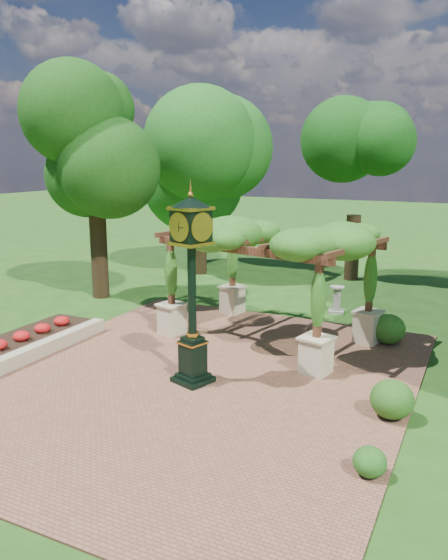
% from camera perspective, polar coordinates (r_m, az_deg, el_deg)
% --- Properties ---
extents(ground, '(120.00, 120.00, 0.00)m').
position_cam_1_polar(ground, '(12.88, -4.99, -11.83)').
color(ground, '#1E4714').
rests_on(ground, ground).
extents(brick_plaza, '(10.00, 12.00, 0.04)m').
position_cam_1_polar(brick_plaza, '(13.66, -2.80, -10.22)').
color(brick_plaza, brown).
rests_on(brick_plaza, ground).
extents(border_wall, '(0.35, 5.00, 0.40)m').
position_cam_1_polar(border_wall, '(15.85, -18.57, -6.90)').
color(border_wall, '#C6B793').
rests_on(border_wall, ground).
extents(flower_bed, '(1.50, 5.00, 0.36)m').
position_cam_1_polar(flower_bed, '(16.48, -20.82, -6.40)').
color(flower_bed, red).
rests_on(flower_bed, ground).
extents(pedestal_clock, '(1.13, 1.13, 4.55)m').
position_cam_1_polar(pedestal_clock, '(12.62, -3.41, 0.72)').
color(pedestal_clock, black).
rests_on(pedestal_clock, brick_plaza).
extents(pergola, '(6.48, 4.84, 3.66)m').
position_cam_1_polar(pergola, '(15.84, 4.71, 4.19)').
color(pergola, beige).
rests_on(pergola, brick_plaza).
extents(sundial, '(0.62, 0.62, 0.94)m').
position_cam_1_polar(sundial, '(19.52, 11.70, -2.18)').
color(sundial, gray).
rests_on(sundial, ground).
extents(shrub_front, '(0.73, 0.73, 0.52)m').
position_cam_1_polar(shrub_front, '(10.04, 14.98, -17.88)').
color(shrub_front, '#215819').
rests_on(shrub_front, brick_plaza).
extents(shrub_mid, '(1.04, 1.04, 0.81)m').
position_cam_1_polar(shrub_mid, '(12.06, 17.15, -11.83)').
color(shrub_mid, '#255417').
rests_on(shrub_mid, brick_plaza).
extents(shrub_back, '(1.12, 1.12, 0.87)m').
position_cam_1_polar(shrub_back, '(16.59, 16.81, -4.91)').
color(shrub_back, '#2E651D').
rests_on(shrub_back, brick_plaza).
extents(tree_west_near, '(3.36, 3.36, 8.42)m').
position_cam_1_polar(tree_west_near, '(21.25, -13.46, 13.46)').
color(tree_west_near, '#342314').
rests_on(tree_west_near, ground).
extents(tree_west_far, '(4.77, 4.77, 7.77)m').
position_cam_1_polar(tree_west_far, '(25.21, -2.72, 12.68)').
color(tree_west_far, black).
rests_on(tree_west_far, ground).
extents(tree_north, '(3.31, 3.31, 7.41)m').
position_cam_1_polar(tree_north, '(24.48, 13.70, 11.70)').
color(tree_north, '#2F2112').
rests_on(tree_north, ground).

